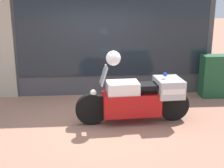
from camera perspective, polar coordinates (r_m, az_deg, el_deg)
ground_plane at (r=6.99m, az=-2.16°, el=-6.48°), size 60.00×60.00×0.00m
shop_building at (r=8.48m, az=-5.91°, el=11.29°), size 6.31×0.55×3.96m
window_display at (r=8.79m, az=-0.01°, el=1.44°), size 4.87×0.30×1.92m
paramedic_motorcycle at (r=6.70m, az=5.13°, el=-2.46°), size 2.48×0.75×1.27m
utility_cabinet at (r=8.84m, az=18.78°, el=1.39°), size 0.90×0.43×1.14m
white_helmet at (r=6.38m, az=0.24°, el=4.74°), size 0.31×0.31×0.31m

